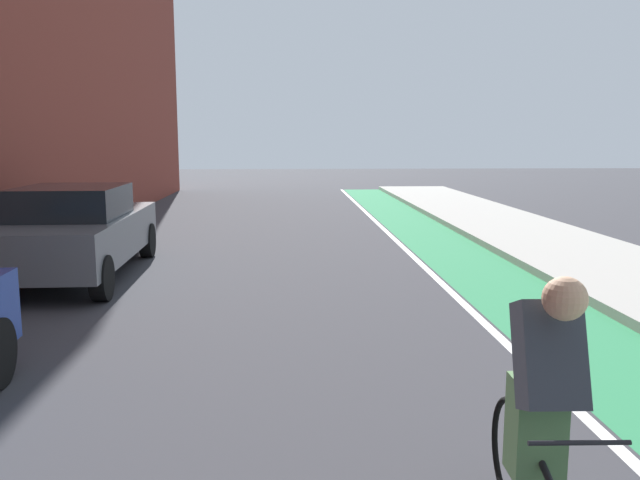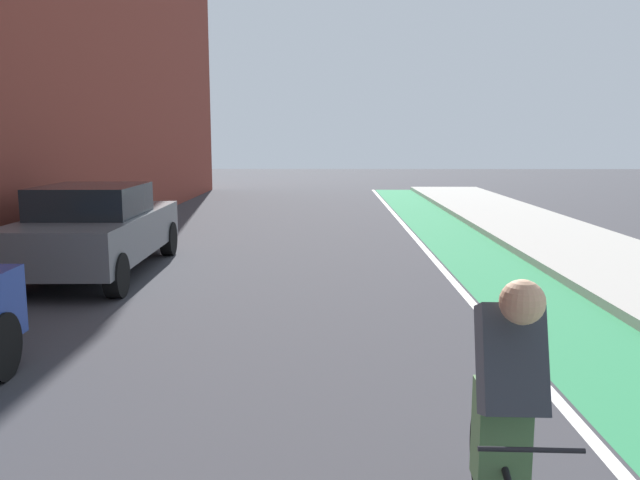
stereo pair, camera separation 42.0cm
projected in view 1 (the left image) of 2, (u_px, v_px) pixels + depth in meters
The scene contains 6 objects.
ground_plane at pixel (274, 310), 8.72m from camera, with size 82.47×82.47×0.00m, color #38383D.
bike_lane_paint at pixel (487, 276), 10.87m from camera, with size 1.60×37.49×0.00m, color #2D8451.
lane_divider_stripe at pixel (434, 276), 10.82m from camera, with size 0.12×37.49×0.00m, color white.
sidewalk_right at pixel (619, 270), 10.97m from camera, with size 2.97×37.49×0.14m, color #A8A59E.
parked_sedan_gray at pixel (77, 230), 10.67m from camera, with size 1.94×4.61×1.53m.
cyclist_mid at pixel (543, 410), 3.45m from camera, with size 0.48×1.74×1.62m.
Camera 1 is at (0.20, 6.26, 2.29)m, focal length 36.17 mm.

